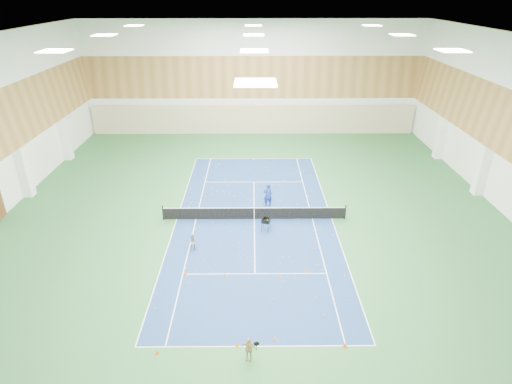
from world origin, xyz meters
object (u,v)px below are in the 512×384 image
(child_court, at_px, (193,242))
(ball_cart, at_px, (266,224))
(child_apron, at_px, (248,349))
(tennis_net, at_px, (254,212))
(coach, at_px, (268,195))

(child_court, height_order, ball_cart, child_court)
(child_court, distance_m, child_apron, 9.33)
(tennis_net, bearing_deg, child_court, -133.73)
(child_court, bearing_deg, ball_cart, 14.76)
(child_apron, bearing_deg, tennis_net, 100.12)
(child_apron, bearing_deg, ball_cart, 95.94)
(child_court, bearing_deg, child_apron, -81.24)
(coach, bearing_deg, child_court, 36.24)
(tennis_net, xyz_separation_m, child_apron, (-0.32, -12.61, 0.06))
(tennis_net, xyz_separation_m, coach, (1.01, 2.04, 0.38))
(child_apron, bearing_deg, coach, 96.37)
(tennis_net, distance_m, child_apron, 12.62)
(child_court, bearing_deg, coach, 38.33)
(tennis_net, xyz_separation_m, child_court, (-3.77, -3.95, 0.05))
(coach, relative_size, ball_cart, 1.98)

